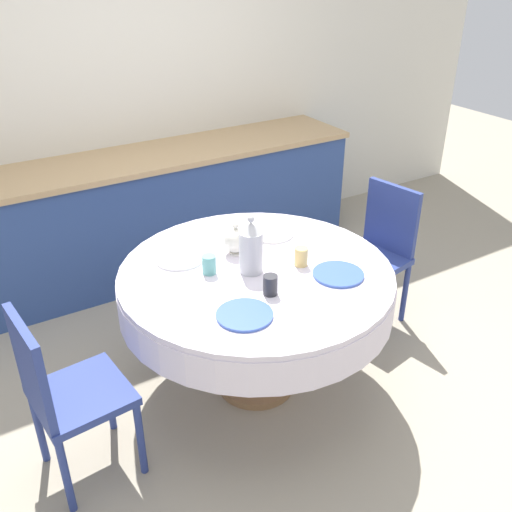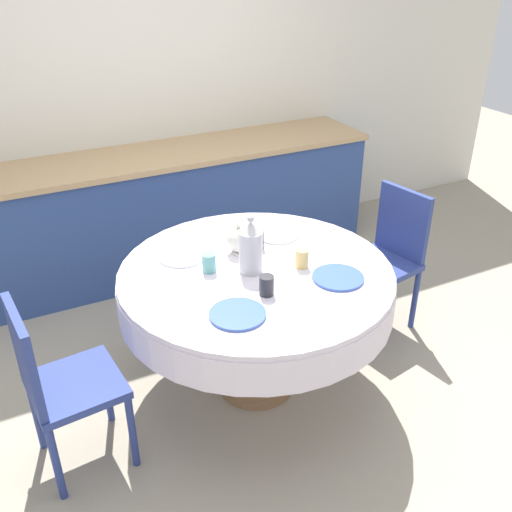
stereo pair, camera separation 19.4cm
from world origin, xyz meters
The scene contains 16 objects.
ground_plane centered at (0.00, 0.00, 0.00)m, with size 12.00×12.00×0.00m, color #9E937F.
wall_back centered at (0.00, 1.90, 1.30)m, with size 7.00×0.05×2.60m.
kitchen_counter centered at (0.00, 1.56, 0.46)m, with size 3.24×0.64×0.91m.
dining_table centered at (0.00, 0.00, 0.64)m, with size 1.42×1.42×0.76m.
chair_left centered at (1.03, 0.19, 0.51)m, with size 0.47×0.47×0.91m.
chair_right centered at (-1.05, -0.10, 0.51)m, with size 0.44×0.44×0.91m.
plate_near_left centered at (-0.26, -0.33, 0.77)m, with size 0.26×0.26×0.01m, color #3856AD.
cup_near_left centered at (-0.06, -0.23, 0.81)m, with size 0.07×0.07×0.10m, color #28282D.
plate_near_right centered at (0.32, -0.26, 0.77)m, with size 0.26×0.26×0.01m, color #3856AD.
cup_near_right centered at (0.23, -0.08, 0.81)m, with size 0.07×0.07×0.10m, color #DBB766.
plate_far_left centered at (-0.29, 0.30, 0.77)m, with size 0.26×0.26×0.01m, color white.
cup_far_left centered at (-0.22, 0.09, 0.81)m, with size 0.07×0.07×0.10m, color #5BA39E.
plate_far_right centered at (0.29, 0.30, 0.77)m, with size 0.26×0.26×0.01m, color white.
cup_far_right centered at (0.11, 0.21, 0.81)m, with size 0.07×0.07×0.10m, color #28282D.
coffee_carafe centered at (-0.03, 0.00, 0.89)m, with size 0.12×0.12×0.31m.
teapot centered at (0.00, 0.21, 0.84)m, with size 0.19×0.14×0.18m.
Camera 1 is at (-1.31, -2.16, 2.22)m, focal length 40.00 mm.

